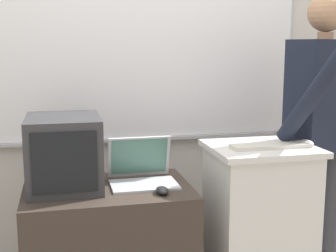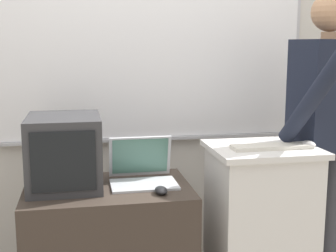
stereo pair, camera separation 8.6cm
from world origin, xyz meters
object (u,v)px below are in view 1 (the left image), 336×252
object	(u,v)px
person_presenter	(321,127)
laptop	(141,169)
computer_mouse_by_laptop	(162,190)
crt_monitor	(64,152)
lectern_podium	(258,228)
wireless_keyboard	(271,146)
computer_mouse_by_keyboard	(307,143)

from	to	relation	value
person_presenter	laptop	distance (m)	1.05
computer_mouse_by_laptop	crt_monitor	bearing A→B (deg)	155.25
lectern_podium	wireless_keyboard	distance (m)	0.48
wireless_keyboard	computer_mouse_by_keyboard	size ratio (longest dim) A/B	4.20
lectern_podium	crt_monitor	distance (m)	1.13
laptop	wireless_keyboard	bearing A→B (deg)	-13.43
lectern_podium	person_presenter	distance (m)	0.67
crt_monitor	wireless_keyboard	bearing A→B (deg)	-7.64
person_presenter	lectern_podium	bearing A→B (deg)	174.14
lectern_podium	computer_mouse_by_keyboard	xyz separation A→B (m)	(0.23, -0.07, 0.48)
computer_mouse_by_laptop	computer_mouse_by_keyboard	size ratio (longest dim) A/B	1.00
wireless_keyboard	computer_mouse_by_keyboard	xyz separation A→B (m)	(0.20, -0.01, 0.01)
computer_mouse_by_laptop	crt_monitor	xyz separation A→B (m)	(-0.46, 0.21, 0.16)
computer_mouse_by_laptop	crt_monitor	size ratio (longest dim) A/B	0.23
lectern_podium	person_presenter	world-z (taller)	person_presenter
computer_mouse_by_laptop	person_presenter	bearing A→B (deg)	12.71
crt_monitor	computer_mouse_by_laptop	bearing A→B (deg)	-24.75
computer_mouse_by_keyboard	crt_monitor	distance (m)	1.26
computer_mouse_by_laptop	wireless_keyboard	bearing A→B (deg)	6.72
wireless_keyboard	computer_mouse_by_laptop	size ratio (longest dim) A/B	4.20
laptop	wireless_keyboard	size ratio (longest dim) A/B	0.81
lectern_podium	crt_monitor	bearing A→B (deg)	175.56
laptop	lectern_podium	bearing A→B (deg)	-8.60
lectern_podium	computer_mouse_by_keyboard	size ratio (longest dim) A/B	9.35
lectern_podium	wireless_keyboard	xyz separation A→B (m)	(0.02, -0.06, 0.48)
person_presenter	crt_monitor	xyz separation A→B (m)	(-1.42, -0.01, -0.07)
laptop	computer_mouse_by_keyboard	xyz separation A→B (m)	(0.86, -0.16, 0.13)
person_presenter	wireless_keyboard	xyz separation A→B (m)	(-0.38, -0.15, -0.06)
laptop	computer_mouse_by_laptop	bearing A→B (deg)	-74.30
person_presenter	computer_mouse_by_keyboard	world-z (taller)	person_presenter
lectern_podium	computer_mouse_by_laptop	xyz separation A→B (m)	(-0.57, -0.13, 0.30)
person_presenter	computer_mouse_by_keyboard	xyz separation A→B (m)	(-0.17, -0.16, -0.05)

